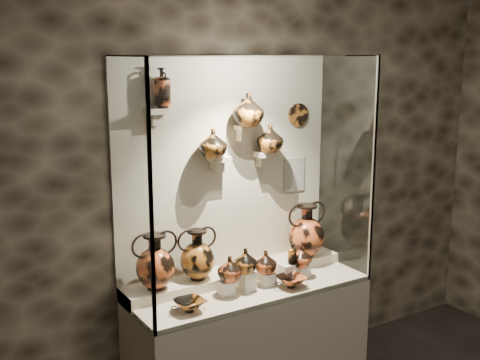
% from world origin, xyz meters
% --- Properties ---
extents(wall_back, '(5.00, 0.02, 3.20)m').
position_xyz_m(wall_back, '(0.00, 2.50, 1.60)').
color(wall_back, '#2D251C').
rests_on(wall_back, ground).
extents(plinth, '(1.70, 0.60, 0.80)m').
position_xyz_m(plinth, '(0.00, 2.18, 0.40)').
color(plinth, '#C1B69B').
rests_on(plinth, floor).
extents(front_tier, '(1.68, 0.58, 0.03)m').
position_xyz_m(front_tier, '(0.00, 2.18, 0.82)').
color(front_tier, beige).
rests_on(front_tier, plinth).
extents(rear_tier, '(1.70, 0.25, 0.10)m').
position_xyz_m(rear_tier, '(0.00, 2.35, 0.85)').
color(rear_tier, beige).
rests_on(rear_tier, plinth).
extents(back_panel, '(1.70, 0.03, 1.60)m').
position_xyz_m(back_panel, '(0.00, 2.50, 1.60)').
color(back_panel, '#C1B69B').
rests_on(back_panel, plinth).
extents(glass_front, '(1.70, 0.01, 1.60)m').
position_xyz_m(glass_front, '(0.00, 1.88, 1.60)').
color(glass_front, white).
rests_on(glass_front, plinth).
extents(glass_left, '(0.01, 0.60, 1.60)m').
position_xyz_m(glass_left, '(-0.85, 2.18, 1.60)').
color(glass_left, white).
rests_on(glass_left, plinth).
extents(glass_right, '(0.01, 0.60, 1.60)m').
position_xyz_m(glass_right, '(0.85, 2.18, 1.60)').
color(glass_right, white).
rests_on(glass_right, plinth).
extents(glass_top, '(1.70, 0.60, 0.01)m').
position_xyz_m(glass_top, '(0.00, 2.18, 2.40)').
color(glass_top, white).
rests_on(glass_top, back_panel).
extents(frame_post_left, '(0.02, 0.02, 1.60)m').
position_xyz_m(frame_post_left, '(-0.84, 1.89, 1.60)').
color(frame_post_left, gray).
rests_on(frame_post_left, plinth).
extents(frame_post_right, '(0.02, 0.02, 1.60)m').
position_xyz_m(frame_post_right, '(0.84, 1.89, 1.60)').
color(frame_post_right, gray).
rests_on(frame_post_right, plinth).
extents(pedestal_a, '(0.09, 0.09, 0.10)m').
position_xyz_m(pedestal_a, '(-0.22, 2.13, 0.88)').
color(pedestal_a, silver).
rests_on(pedestal_a, front_tier).
extents(pedestal_b, '(0.09, 0.09, 0.13)m').
position_xyz_m(pedestal_b, '(-0.05, 2.13, 0.90)').
color(pedestal_b, silver).
rests_on(pedestal_b, front_tier).
extents(pedestal_c, '(0.09, 0.09, 0.09)m').
position_xyz_m(pedestal_c, '(0.12, 2.13, 0.88)').
color(pedestal_c, silver).
rests_on(pedestal_c, front_tier).
extents(pedestal_d, '(0.09, 0.09, 0.12)m').
position_xyz_m(pedestal_d, '(0.28, 2.13, 0.89)').
color(pedestal_d, silver).
rests_on(pedestal_d, front_tier).
extents(pedestal_e, '(0.09, 0.09, 0.08)m').
position_xyz_m(pedestal_e, '(0.42, 2.13, 0.87)').
color(pedestal_e, silver).
rests_on(pedestal_e, front_tier).
extents(bracket_ul, '(0.14, 0.12, 0.04)m').
position_xyz_m(bracket_ul, '(-0.55, 2.42, 2.05)').
color(bracket_ul, '#C1B69B').
rests_on(bracket_ul, back_panel).
extents(bracket_ca, '(0.14, 0.12, 0.04)m').
position_xyz_m(bracket_ca, '(-0.10, 2.42, 1.70)').
color(bracket_ca, '#C1B69B').
rests_on(bracket_ca, back_panel).
extents(bracket_cb, '(0.10, 0.12, 0.04)m').
position_xyz_m(bracket_cb, '(0.10, 2.42, 1.90)').
color(bracket_cb, '#C1B69B').
rests_on(bracket_cb, back_panel).
extents(bracket_cc, '(0.14, 0.12, 0.04)m').
position_xyz_m(bracket_cc, '(0.28, 2.42, 1.70)').
color(bracket_cc, '#C1B69B').
rests_on(bracket_cc, back_panel).
extents(amphora_left, '(0.37, 0.37, 0.37)m').
position_xyz_m(amphora_left, '(-0.64, 2.32, 1.09)').
color(amphora_left, '#C75126').
rests_on(amphora_left, rear_tier).
extents(amphora_mid, '(0.33, 0.33, 0.35)m').
position_xyz_m(amphora_mid, '(-0.33, 2.33, 1.08)').
color(amphora_mid, '#B0601F').
rests_on(amphora_mid, rear_tier).
extents(amphora_right, '(0.37, 0.37, 0.41)m').
position_xyz_m(amphora_right, '(0.59, 2.31, 1.10)').
color(amphora_right, '#C75126').
rests_on(amphora_right, rear_tier).
extents(jug_a, '(0.20, 0.20, 0.17)m').
position_xyz_m(jug_a, '(-0.20, 2.11, 1.02)').
color(jug_a, '#C75126').
rests_on(jug_a, pedestal_a).
extents(jug_b, '(0.18, 0.18, 0.17)m').
position_xyz_m(jug_b, '(-0.07, 2.12, 1.04)').
color(jug_b, '#B0601F').
rests_on(jug_b, pedestal_b).
extents(jug_c, '(0.20, 0.20, 0.16)m').
position_xyz_m(jug_c, '(0.10, 2.13, 1.00)').
color(jug_c, '#C75126').
rests_on(jug_c, pedestal_c).
extents(jug_e, '(0.19, 0.19, 0.16)m').
position_xyz_m(jug_e, '(0.40, 2.12, 0.99)').
color(jug_e, '#C75126').
rests_on(jug_e, pedestal_e).
extents(lekythos_small, '(0.10, 0.10, 0.17)m').
position_xyz_m(lekythos_small, '(0.31, 2.11, 1.03)').
color(lekythos_small, '#B0601F').
rests_on(lekythos_small, pedestal_d).
extents(kylix_left, '(0.27, 0.24, 0.10)m').
position_xyz_m(kylix_left, '(-0.55, 2.03, 0.88)').
color(kylix_left, '#B0601F').
rests_on(kylix_left, front_tier).
extents(kylix_right, '(0.31, 0.30, 0.10)m').
position_xyz_m(kylix_right, '(0.23, 2.01, 0.88)').
color(kylix_right, '#C75126').
rests_on(kylix_right, front_tier).
extents(lekythos_tall, '(0.13, 0.13, 0.29)m').
position_xyz_m(lekythos_tall, '(-0.51, 2.41, 2.21)').
color(lekythos_tall, '#C75126').
rests_on(lekythos_tall, bracket_ul).
extents(ovoid_vase_a, '(0.19, 0.19, 0.20)m').
position_xyz_m(ovoid_vase_a, '(-0.17, 2.38, 1.82)').
color(ovoid_vase_a, '#B0601F').
rests_on(ovoid_vase_a, bracket_ca).
extents(ovoid_vase_b, '(0.23, 0.23, 0.23)m').
position_xyz_m(ovoid_vase_b, '(0.10, 2.36, 2.03)').
color(ovoid_vase_b, '#B0601F').
rests_on(ovoid_vase_b, bracket_cb).
extents(ovoid_vase_c, '(0.25, 0.25, 0.20)m').
position_xyz_m(ovoid_vase_c, '(0.30, 2.37, 1.82)').
color(ovoid_vase_c, '#B0601F').
rests_on(ovoid_vase_c, bracket_cc).
extents(wall_plate, '(0.17, 0.02, 0.17)m').
position_xyz_m(wall_plate, '(0.61, 2.47, 1.96)').
color(wall_plate, '#90511C').
rests_on(wall_plate, back_panel).
extents(info_placard, '(0.19, 0.01, 0.26)m').
position_xyz_m(info_placard, '(0.59, 2.47, 1.50)').
color(info_placard, beige).
rests_on(info_placard, back_panel).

